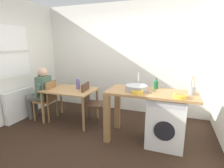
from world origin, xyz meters
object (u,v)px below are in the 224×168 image
at_px(washing_machine, 166,121).
at_px(colander, 180,96).
at_px(vase, 78,84).
at_px(dining_table, 70,93).
at_px(mixing_bowl, 137,92).
at_px(utensil_crock, 192,90).
at_px(chair_person_seat, 48,98).
at_px(bottle_tall_green, 156,84).
at_px(seated_person, 41,91).
at_px(chair_opposite, 91,101).

relative_size(washing_machine, colander, 4.30).
relative_size(colander, vase, 0.89).
relative_size(dining_table, washing_machine, 1.28).
bearing_deg(colander, vase, 164.80).
xyz_separation_m(mixing_bowl, utensil_crock, (0.83, 0.25, 0.04)).
height_order(chair_person_seat, washing_machine, chair_person_seat).
relative_size(bottle_tall_green, vase, 0.84).
xyz_separation_m(chair_person_seat, seated_person, (-0.16, -0.02, 0.16)).
distance_m(bottle_tall_green, mixing_bowl, 0.50).
xyz_separation_m(chair_opposite, utensil_crock, (1.94, -0.24, 0.48)).
distance_m(dining_table, mixing_bowl, 1.68).
height_order(dining_table, colander, colander).
bearing_deg(vase, utensil_crock, -7.47).
xyz_separation_m(chair_opposite, bottle_tall_green, (1.36, -0.06, 0.50)).
distance_m(chair_opposite, bottle_tall_green, 1.45).
bearing_deg(seated_person, dining_table, -88.38).
height_order(dining_table, mixing_bowl, mixing_bowl).
bearing_deg(seated_person, utensil_crock, -98.89).
height_order(chair_opposite, utensil_crock, utensil_crock).
height_order(seated_person, washing_machine, seated_person).
bearing_deg(chair_person_seat, seated_person, 90.00).
height_order(bottle_tall_green, utensil_crock, utensil_crock).
xyz_separation_m(bottle_tall_green, vase, (-1.68, 0.12, -0.15)).
xyz_separation_m(washing_machine, colander, (0.19, -0.22, 0.52)).
xyz_separation_m(mixing_bowl, colander, (0.65, -0.02, 0.00)).
relative_size(seated_person, mixing_bowl, 6.39).
relative_size(chair_opposite, vase, 4.00).
relative_size(chair_opposite, utensil_crock, 3.00).
height_order(dining_table, bottle_tall_green, bottle_tall_green).
relative_size(dining_table, chair_person_seat, 1.22).
distance_m(chair_person_seat, washing_machine, 2.60).
bearing_deg(bottle_tall_green, chair_person_seat, -178.22).
xyz_separation_m(washing_machine, utensil_crock, (0.37, 0.05, 0.56)).
bearing_deg(dining_table, utensil_crock, -4.66).
bearing_deg(utensil_crock, dining_table, 175.34).
bearing_deg(vase, colander, -15.20).
bearing_deg(chair_opposite, bottle_tall_green, 80.14).
bearing_deg(seated_person, colander, -104.21).
bearing_deg(seated_person, bottle_tall_green, -95.18).
bearing_deg(mixing_bowl, chair_opposite, 156.34).
bearing_deg(chair_person_seat, colander, -105.02).
bearing_deg(dining_table, bottle_tall_green, -0.51).
bearing_deg(colander, bottle_tall_green, 131.80).
height_order(dining_table, seated_person, seated_person).
distance_m(chair_opposite, seated_person, 1.20).
distance_m(chair_person_seat, seated_person, 0.23).
distance_m(dining_table, chair_opposite, 0.50).
relative_size(chair_person_seat, colander, 4.50).
distance_m(chair_person_seat, mixing_bowl, 2.21).
relative_size(chair_person_seat, chair_opposite, 1.00).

